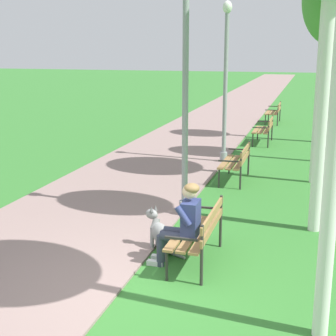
{
  "coord_description": "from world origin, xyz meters",
  "views": [
    {
      "loc": [
        2.01,
        -5.45,
        3.09
      ],
      "look_at": [
        -0.52,
        3.24,
        0.9
      ],
      "focal_mm": 53.55,
      "sensor_mm": 36.0,
      "label": 1
    }
  ],
  "objects_px": {
    "dog_grey": "(163,236)",
    "lamp_post_mid": "(225,82)",
    "park_bench_furthest": "(275,111)",
    "person_seated_on_near_bench": "(183,221)",
    "park_bench_far": "(265,128)",
    "lamp_post_near": "(185,90)",
    "park_bench_mid": "(237,160)",
    "park_bench_near": "(200,230)",
    "birch_tree_fourth": "(336,0)"
  },
  "relations": [
    {
      "from": "park_bench_far",
      "to": "lamp_post_near",
      "type": "relative_size",
      "value": 0.33
    },
    {
      "from": "person_seated_on_near_bench",
      "to": "lamp_post_near",
      "type": "xyz_separation_m",
      "value": [
        -0.53,
        2.13,
        1.67
      ]
    },
    {
      "from": "park_bench_near",
      "to": "lamp_post_mid",
      "type": "relative_size",
      "value": 0.35
    },
    {
      "from": "park_bench_near",
      "to": "park_bench_furthest",
      "type": "xyz_separation_m",
      "value": [
        -0.08,
        14.4,
        0.0
      ]
    },
    {
      "from": "park_bench_mid",
      "to": "birch_tree_fourth",
      "type": "distance_m",
      "value": 5.05
    },
    {
      "from": "lamp_post_near",
      "to": "park_bench_near",
      "type": "bearing_deg",
      "value": -69.51
    },
    {
      "from": "park_bench_mid",
      "to": "person_seated_on_near_bench",
      "type": "distance_m",
      "value": 4.93
    },
    {
      "from": "park_bench_furthest",
      "to": "lamp_post_mid",
      "type": "relative_size",
      "value": 0.35
    },
    {
      "from": "park_bench_furthest",
      "to": "birch_tree_fourth",
      "type": "bearing_deg",
      "value": -74.57
    },
    {
      "from": "park_bench_far",
      "to": "person_seated_on_near_bench",
      "type": "bearing_deg",
      "value": -91.08
    },
    {
      "from": "park_bench_near",
      "to": "birch_tree_fourth",
      "type": "relative_size",
      "value": 0.27
    },
    {
      "from": "park_bench_mid",
      "to": "park_bench_near",
      "type": "bearing_deg",
      "value": -87.92
    },
    {
      "from": "park_bench_mid",
      "to": "park_bench_far",
      "type": "height_order",
      "value": "same"
    },
    {
      "from": "person_seated_on_near_bench",
      "to": "lamp_post_near",
      "type": "height_order",
      "value": "lamp_post_near"
    },
    {
      "from": "park_bench_furthest",
      "to": "birch_tree_fourth",
      "type": "relative_size",
      "value": 0.27
    },
    {
      "from": "lamp_post_mid",
      "to": "birch_tree_fourth",
      "type": "bearing_deg",
      "value": 18.23
    },
    {
      "from": "park_bench_far",
      "to": "person_seated_on_near_bench",
      "type": "distance_m",
      "value": 9.9
    },
    {
      "from": "park_bench_mid",
      "to": "park_bench_furthest",
      "type": "height_order",
      "value": "same"
    },
    {
      "from": "park_bench_far",
      "to": "birch_tree_fourth",
      "type": "height_order",
      "value": "birch_tree_fourth"
    },
    {
      "from": "person_seated_on_near_bench",
      "to": "birch_tree_fourth",
      "type": "bearing_deg",
      "value": 75.03
    },
    {
      "from": "park_bench_furthest",
      "to": "dog_grey",
      "type": "xyz_separation_m",
      "value": [
        -0.56,
        -14.16,
        -0.25
      ]
    },
    {
      "from": "park_bench_far",
      "to": "park_bench_furthest",
      "type": "xyz_separation_m",
      "value": [
        -0.06,
        4.67,
        0.0
      ]
    },
    {
      "from": "park_bench_far",
      "to": "park_bench_mid",
      "type": "bearing_deg",
      "value": -91.76
    },
    {
      "from": "park_bench_furthest",
      "to": "lamp_post_near",
      "type": "height_order",
      "value": "lamp_post_near"
    },
    {
      "from": "park_bench_furthest",
      "to": "person_seated_on_near_bench",
      "type": "xyz_separation_m",
      "value": [
        -0.13,
        -14.56,
        0.17
      ]
    },
    {
      "from": "dog_grey",
      "to": "lamp_post_mid",
      "type": "bearing_deg",
      "value": 91.66
    },
    {
      "from": "park_bench_furthest",
      "to": "lamp_post_mid",
      "type": "height_order",
      "value": "lamp_post_mid"
    },
    {
      "from": "park_bench_mid",
      "to": "lamp_post_near",
      "type": "bearing_deg",
      "value": -101.31
    },
    {
      "from": "person_seated_on_near_bench",
      "to": "park_bench_furthest",
      "type": "bearing_deg",
      "value": 89.49
    },
    {
      "from": "lamp_post_near",
      "to": "park_bench_furthest",
      "type": "bearing_deg",
      "value": 86.99
    },
    {
      "from": "park_bench_near",
      "to": "park_bench_far",
      "type": "relative_size",
      "value": 1.0
    },
    {
      "from": "park_bench_far",
      "to": "dog_grey",
      "type": "xyz_separation_m",
      "value": [
        -0.61,
        -9.49,
        -0.25
      ]
    },
    {
      "from": "park_bench_mid",
      "to": "person_seated_on_near_bench",
      "type": "bearing_deg",
      "value": -90.4
    },
    {
      "from": "dog_grey",
      "to": "lamp_post_mid",
      "type": "xyz_separation_m",
      "value": [
        -0.18,
        6.35,
        1.94
      ]
    },
    {
      "from": "park_bench_far",
      "to": "dog_grey",
      "type": "relative_size",
      "value": 1.93
    },
    {
      "from": "park_bench_furthest",
      "to": "lamp_post_mid",
      "type": "bearing_deg",
      "value": -95.42
    },
    {
      "from": "park_bench_mid",
      "to": "park_bench_furthest",
      "type": "xyz_separation_m",
      "value": [
        0.09,
        9.64,
        0.0
      ]
    },
    {
      "from": "park_bench_near",
      "to": "dog_grey",
      "type": "bearing_deg",
      "value": 158.99
    },
    {
      "from": "park_bench_far",
      "to": "lamp_post_mid",
      "type": "bearing_deg",
      "value": -104.29
    },
    {
      "from": "park_bench_mid",
      "to": "dog_grey",
      "type": "relative_size",
      "value": 1.93
    },
    {
      "from": "park_bench_near",
      "to": "dog_grey",
      "type": "relative_size",
      "value": 1.93
    },
    {
      "from": "lamp_post_near",
      "to": "birch_tree_fourth",
      "type": "height_order",
      "value": "birch_tree_fourth"
    },
    {
      "from": "park_bench_near",
      "to": "person_seated_on_near_bench",
      "type": "relative_size",
      "value": 1.2
    },
    {
      "from": "park_bench_mid",
      "to": "lamp_post_mid",
      "type": "distance_m",
      "value": 2.57
    },
    {
      "from": "lamp_post_near",
      "to": "park_bench_mid",
      "type": "bearing_deg",
      "value": 78.69
    },
    {
      "from": "lamp_post_mid",
      "to": "birch_tree_fourth",
      "type": "height_order",
      "value": "birch_tree_fourth"
    },
    {
      "from": "park_bench_furthest",
      "to": "person_seated_on_near_bench",
      "type": "bearing_deg",
      "value": -90.51
    },
    {
      "from": "park_bench_mid",
      "to": "person_seated_on_near_bench",
      "type": "height_order",
      "value": "person_seated_on_near_bench"
    },
    {
      "from": "park_bench_far",
      "to": "dog_grey",
      "type": "distance_m",
      "value": 9.51
    },
    {
      "from": "dog_grey",
      "to": "lamp_post_mid",
      "type": "height_order",
      "value": "lamp_post_mid"
    }
  ]
}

